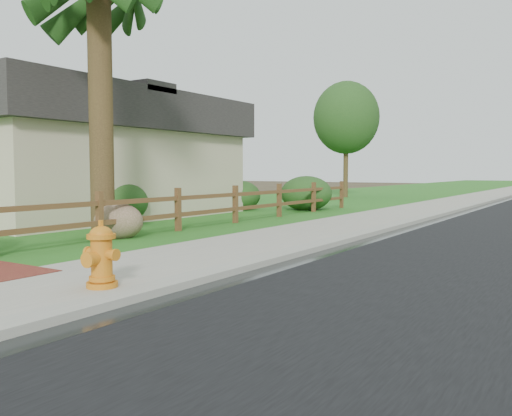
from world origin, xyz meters
The scene contains 12 objects.
ground centered at (0.00, 0.00, 0.00)m, with size 120.00×120.00×0.00m, color #3B2C20.
sidewalk centered at (-0.90, 35.00, 0.05)m, with size 2.20×90.00×0.10m, color gray.
grass_strip centered at (-2.80, 35.00, 0.03)m, with size 1.60×90.00×0.06m, color #235E1B.
lawn_near centered at (-8.00, 35.00, 0.02)m, with size 9.00×90.00×0.04m, color #235E1B.
ranch_fence centered at (-3.60, 6.40, 0.62)m, with size 0.12×16.92×1.10m.
house centered at (-11.00, 7.00, 2.08)m, with size 10.60×9.60×4.05m.
fire_hydrant centered at (-0.10, -0.23, 0.48)m, with size 0.53×0.43×0.82m.
boulder centered at (-3.90, 3.57, 0.41)m, with size 1.22×0.91×0.81m, color brown.
shrub_b centered at (-6.50, 5.91, 0.62)m, with size 1.78×1.78×1.25m, color #1B4217.
shrub_c centered at (-6.50, 11.99, 0.57)m, with size 1.58×1.58×1.14m, color #1B4217.
shrub_d centered at (-4.40, 13.37, 0.65)m, with size 1.92×1.92×1.31m, color #1B4217.
tree_near_left centered at (-7.00, 23.00, 4.37)m, with size 3.59×3.59×6.35m.
Camera 1 is at (5.00, -4.67, 1.52)m, focal length 38.00 mm.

